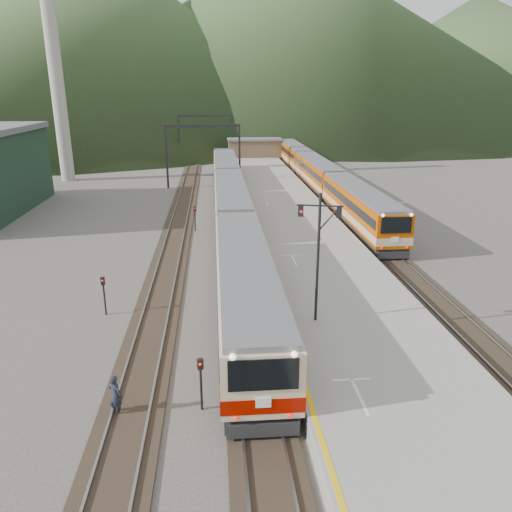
{
  "coord_description": "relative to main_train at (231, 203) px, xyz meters",
  "views": [
    {
      "loc": [
        -1.5,
        -9.91,
        12.11
      ],
      "look_at": [
        1.02,
        20.24,
        2.0
      ],
      "focal_mm": 35.0,
      "sensor_mm": 36.0,
      "label": 1
    }
  ],
  "objects": [
    {
      "name": "gantry_near",
      "position": [
        -2.85,
        19.3,
        3.52
      ],
      "size": [
        9.55,
        0.25,
        8.0
      ],
      "color": "black",
      "rests_on": "ground"
    },
    {
      "name": "hill_a",
      "position": [
        -40.0,
        154.3,
        27.94
      ],
      "size": [
        180.0,
        180.0,
        60.0
      ],
      "primitive_type": "cone",
      "color": "#344726",
      "rests_on": "ground"
    },
    {
      "name": "track_second",
      "position": [
        11.5,
        4.3,
        -1.99
      ],
      "size": [
        2.6,
        200.0,
        0.23
      ],
      "color": "black",
      "rests_on": "ground"
    },
    {
      "name": "signal_mast",
      "position": [
        3.43,
        -22.94,
        2.93
      ],
      "size": [
        2.15,
        0.66,
        6.52
      ],
      "color": "black",
      "rests_on": "platform"
    },
    {
      "name": "gantry_far",
      "position": [
        -2.85,
        44.3,
        3.52
      ],
      "size": [
        9.55,
        0.25,
        8.0
      ],
      "color": "black",
      "rests_on": "ground"
    },
    {
      "name": "track_main",
      "position": [
        0.0,
        4.3,
        -1.99
      ],
      "size": [
        2.6,
        200.0,
        0.23
      ],
      "color": "black",
      "rests_on": "ground"
    },
    {
      "name": "short_signal_b",
      "position": [
        -3.33,
        -1.93,
        -0.6
      ],
      "size": [
        0.23,
        0.18,
        2.27
      ],
      "color": "black",
      "rests_on": "ground"
    },
    {
      "name": "main_train",
      "position": [
        0.0,
        0.0,
        0.0
      ],
      "size": [
        3.0,
        61.53,
        3.66
      ],
      "color": "tan",
      "rests_on": "track_main"
    },
    {
      "name": "worker",
      "position": [
        -5.55,
        -28.61,
        -1.2
      ],
      "size": [
        0.75,
        0.71,
        1.73
      ],
      "primitive_type": "imported",
      "rotation": [
        0.0,
        0.0,
        2.51
      ],
      "color": "black",
      "rests_on": "ground"
    },
    {
      "name": "track_far",
      "position": [
        -5.0,
        4.3,
        -1.99
      ],
      "size": [
        2.6,
        200.0,
        0.23
      ],
      "color": "black",
      "rests_on": "ground"
    },
    {
      "name": "platform",
      "position": [
        5.6,
        2.3,
        -1.56
      ],
      "size": [
        8.0,
        100.0,
        1.0
      ],
      "primitive_type": "cube",
      "color": "gray",
      "rests_on": "ground"
    },
    {
      "name": "hill_b",
      "position": [
        30.0,
        194.3,
        35.44
      ],
      "size": [
        220.0,
        220.0,
        75.0
      ],
      "primitive_type": "cone",
      "color": "#344726",
      "rests_on": "ground"
    },
    {
      "name": "short_signal_a",
      "position": [
        -2.24,
        -28.56,
        -0.6
      ],
      "size": [
        0.27,
        0.23,
        2.27
      ],
      "color": "black",
      "rests_on": "ground"
    },
    {
      "name": "short_signal_c",
      "position": [
        -7.82,
        -19.24,
        -0.6
      ],
      "size": [
        0.23,
        0.18,
        2.27
      ],
      "color": "black",
      "rests_on": "ground"
    },
    {
      "name": "hill_c",
      "position": [
        110.0,
        174.3,
        22.94
      ],
      "size": [
        160.0,
        160.0,
        50.0
      ],
      "primitive_type": "cone",
      "color": "#344726",
      "rests_on": "ground"
    },
    {
      "name": "smokestack",
      "position": [
        -22.0,
        26.3,
        12.94
      ],
      "size": [
        1.8,
        1.8,
        30.0
      ],
      "primitive_type": "cylinder",
      "color": "#9E998E",
      "rests_on": "ground"
    },
    {
      "name": "second_train",
      "position": [
        11.5,
        16.55,
        -0.15
      ],
      "size": [
        2.76,
        56.64,
        3.37
      ],
      "color": "#AF4400",
      "rests_on": "track_second"
    },
    {
      "name": "station_shed",
      "position": [
        5.6,
        42.3,
        0.51
      ],
      "size": [
        9.4,
        4.4,
        3.1
      ],
      "color": "brown",
      "rests_on": "platform"
    }
  ]
}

